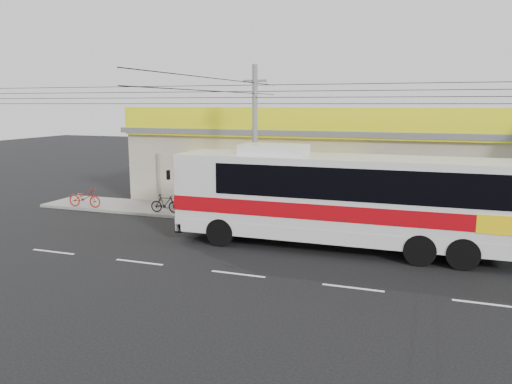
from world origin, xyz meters
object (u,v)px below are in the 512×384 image
motorbike_red (85,198)px  utility_pole (255,93)px  motorbike_dark (165,204)px  coach_bus (346,195)px

motorbike_red → utility_pole: size_ratio=0.06×
motorbike_dark → utility_pole: size_ratio=0.05×
motorbike_dark → motorbike_red: bearing=85.2°
coach_bus → utility_pole: (-4.89, 2.76, 4.11)m
motorbike_red → motorbike_dark: bearing=-91.0°
motorbike_dark → utility_pole: bearing=-100.2°
motorbike_dark → utility_pole: 7.72m
motorbike_red → motorbike_dark: size_ratio=1.23×
utility_pole → coach_bus: bearing=-29.4°
motorbike_red → motorbike_dark: motorbike_red is taller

